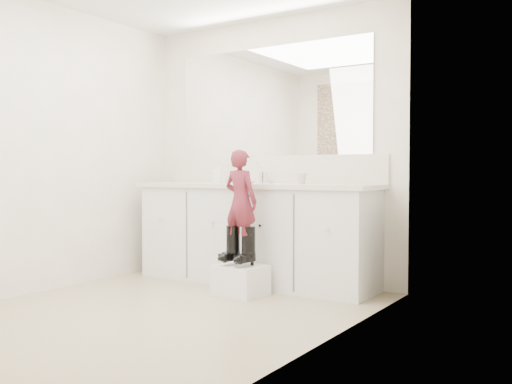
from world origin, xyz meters
The scene contains 16 objects.
floor centered at (0.00, 0.00, 0.00)m, with size 3.00×3.00×0.00m, color #8A7A5A.
wall_back centered at (0.00, 1.50, 1.20)m, with size 2.60×2.60×0.00m, color beige.
wall_left centered at (-1.30, 0.00, 1.20)m, with size 3.00×3.00×0.00m, color beige.
wall_right centered at (1.30, 0.00, 1.20)m, with size 3.00×3.00×0.00m, color beige.
vanity_cabinet centered at (0.00, 1.23, 0.42)m, with size 2.20×0.55×0.85m, color silver.
countertop centered at (0.00, 1.21, 0.87)m, with size 2.28×0.58×0.04m, color beige.
backsplash centered at (0.00, 1.49, 1.02)m, with size 2.28×0.03×0.25m, color beige.
mirror centered at (0.00, 1.49, 1.64)m, with size 2.00×0.02×1.00m, color white.
faucet centered at (0.00, 1.38, 0.94)m, with size 0.08×0.08×0.10m, color silver.
cup centered at (0.44, 1.28, 0.94)m, with size 0.10×0.10×0.09m, color #BEB298.
soap_bottle centered at (-0.43, 1.28, 0.99)m, with size 0.09×0.09×0.19m, color silver.
step_stool centered at (0.17, 0.75, 0.12)m, with size 0.38×0.32×0.24m, color white.
boot_left centered at (0.10, 0.75, 0.40)m, with size 0.12×0.21×0.32m, color black, non-canonical shape.
boot_right centered at (0.25, 0.75, 0.40)m, with size 0.12×0.21×0.32m, color black, non-canonical shape.
toddler centered at (0.17, 0.75, 0.76)m, with size 0.30×0.20×0.83m, color #9B2F47.
toothbrush centered at (0.24, 0.75, 0.89)m, with size 0.01×0.01×0.14m, color #E85AB1.
Camera 1 is at (2.74, -3.01, 0.99)m, focal length 40.00 mm.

